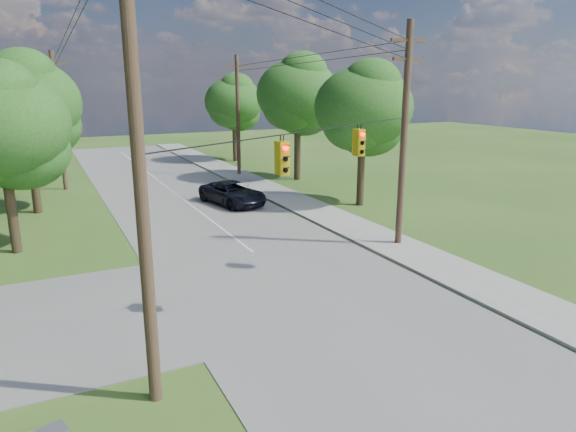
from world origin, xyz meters
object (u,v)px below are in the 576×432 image
car_main_north (233,193)px  pole_sw (138,154)px  pole_ne (404,133)px  pole_north_e (238,115)px  pole_north_w (59,120)px

car_main_north → pole_sw: bearing=-128.8°
pole_sw → pole_ne: size_ratio=1.14×
pole_north_e → car_main_north: size_ratio=1.88×
pole_sw → pole_north_w: size_ratio=1.20×
pole_sw → pole_north_w: 29.62m
pole_sw → car_main_north: pole_sw is taller
pole_ne → pole_north_w: 26.03m
pole_north_e → car_main_north: 11.96m
pole_sw → pole_north_e: bearing=65.5°
pole_ne → car_main_north: size_ratio=1.97×
pole_sw → pole_north_e: pole_sw is taller
pole_north_w → car_main_north: pole_north_w is taller
pole_sw → car_main_north: size_ratio=2.26×
pole_north_e → pole_north_w: same height
pole_ne → car_main_north: pole_ne is taller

